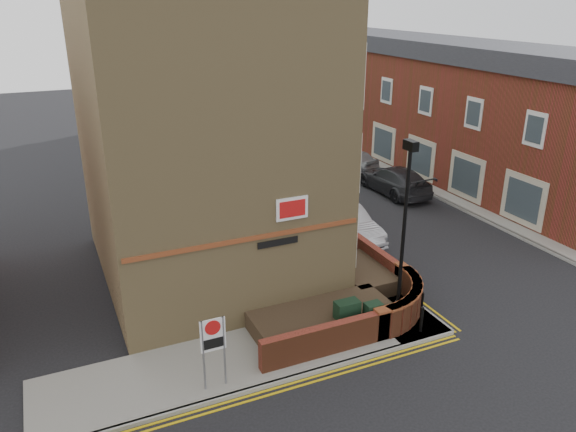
{
  "coord_description": "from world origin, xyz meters",
  "views": [
    {
      "loc": [
        -8.47,
        -12.23,
        10.47
      ],
      "look_at": [
        -1.18,
        4.0,
        3.43
      ],
      "focal_mm": 35.0,
      "sensor_mm": 36.0,
      "label": 1
    }
  ],
  "objects_px": {
    "lamppost": "(403,235)",
    "utility_cabinet_large": "(347,318)",
    "silver_car_near": "(344,222)",
    "zone_sign": "(213,340)"
  },
  "relations": [
    {
      "from": "lamppost",
      "to": "zone_sign",
      "type": "relative_size",
      "value": 2.86
    },
    {
      "from": "lamppost",
      "to": "zone_sign",
      "type": "distance_m",
      "value": 6.85
    },
    {
      "from": "lamppost",
      "to": "utility_cabinet_large",
      "type": "relative_size",
      "value": 5.25
    },
    {
      "from": "utility_cabinet_large",
      "to": "zone_sign",
      "type": "height_order",
      "value": "zone_sign"
    },
    {
      "from": "lamppost",
      "to": "zone_sign",
      "type": "height_order",
      "value": "lamppost"
    },
    {
      "from": "silver_car_near",
      "to": "utility_cabinet_large",
      "type": "bearing_deg",
      "value": -120.75
    },
    {
      "from": "lamppost",
      "to": "silver_car_near",
      "type": "xyz_separation_m",
      "value": [
        2.0,
        7.2,
        -2.55
      ]
    },
    {
      "from": "zone_sign",
      "to": "silver_car_near",
      "type": "distance_m",
      "value": 11.71
    },
    {
      "from": "zone_sign",
      "to": "silver_car_near",
      "type": "height_order",
      "value": "zone_sign"
    },
    {
      "from": "lamppost",
      "to": "utility_cabinet_large",
      "type": "height_order",
      "value": "lamppost"
    }
  ]
}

